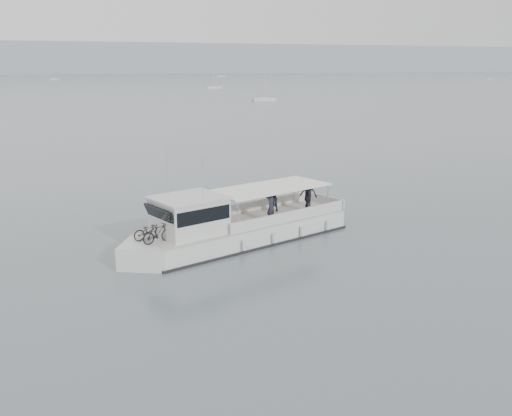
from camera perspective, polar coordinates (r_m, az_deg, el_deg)
name	(u,v)px	position (r m, az deg, el deg)	size (l,w,h in m)	color
ground	(385,251)	(26.75, 12.73, -4.20)	(1400.00, 1400.00, 0.00)	slate
headland	(61,58)	(581.53, -18.88, 13.98)	(1400.00, 90.00, 28.00)	#939EA8
tour_boat	(228,228)	(26.69, -2.79, -2.03)	(11.98, 6.32, 5.10)	silver
moored_fleet	(36,87)	(222.58, -21.16, 11.18)	(467.23, 328.14, 10.03)	silver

